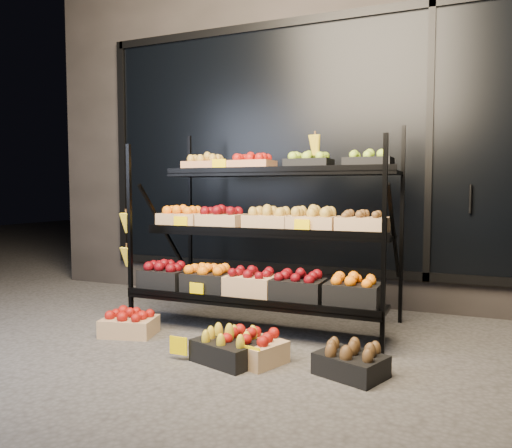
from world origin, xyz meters
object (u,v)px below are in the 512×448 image
at_px(display_rack, 263,231).
at_px(floor_crate_midright, 251,346).
at_px(floor_crate_left, 129,323).
at_px(floor_crate_midleft, 228,347).

height_order(display_rack, floor_crate_midright, display_rack).
xyz_separation_m(floor_crate_left, floor_crate_midright, (1.11, -0.16, 0.00)).
bearing_deg(display_rack, floor_crate_midleft, -82.38).
distance_m(display_rack, floor_crate_midleft, 1.14).
xyz_separation_m(floor_crate_midleft, floor_crate_midright, (0.13, 0.08, -0.00)).
relative_size(display_rack, floor_crate_left, 4.79).
distance_m(floor_crate_left, floor_crate_midright, 1.12).
distance_m(floor_crate_left, floor_crate_midleft, 1.01).
bearing_deg(floor_crate_midleft, floor_crate_midright, 50.11).
bearing_deg(floor_crate_midleft, display_rack, 115.47).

